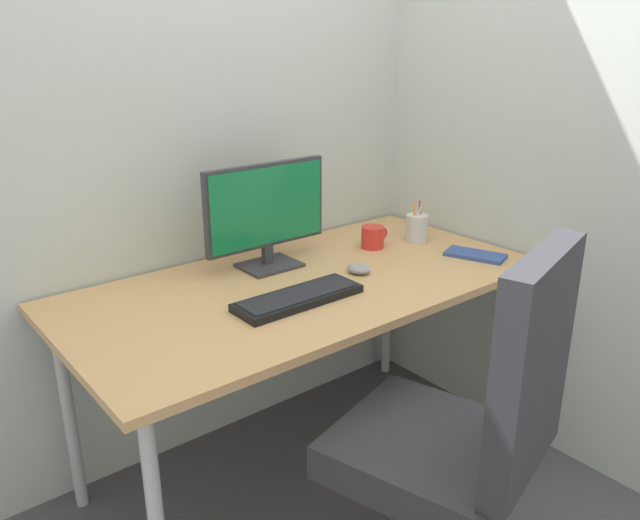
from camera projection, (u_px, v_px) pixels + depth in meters
ground_plane at (307, 465)px, 2.39m from camera, size 8.00×8.00×0.00m
wall_back at (229, 77)px, 2.24m from camera, size 3.22×0.04×2.80m
wall_side_right at (531, 76)px, 2.25m from camera, size 0.04×2.41×2.80m
desk at (306, 297)px, 2.16m from camera, size 1.63×0.82×0.75m
office_chair at (465, 430)px, 1.63m from camera, size 0.58×0.62×1.09m
monitor at (266, 211)px, 2.21m from camera, size 0.48×0.16×0.37m
keyboard at (298, 298)px, 1.97m from camera, size 0.42×0.14×0.03m
mouse at (359, 269)px, 2.20m from camera, size 0.09×0.10×0.03m
pen_holder at (417, 228)px, 2.53m from camera, size 0.09×0.09×0.16m
notebook at (475, 255)px, 2.37m from camera, size 0.17×0.24×0.01m
coffee_mug at (373, 237)px, 2.46m from camera, size 0.12×0.09×0.09m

